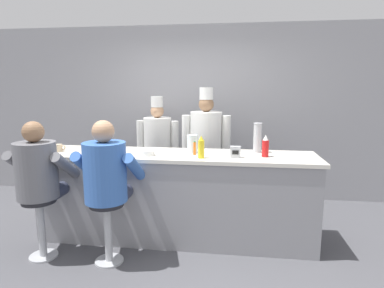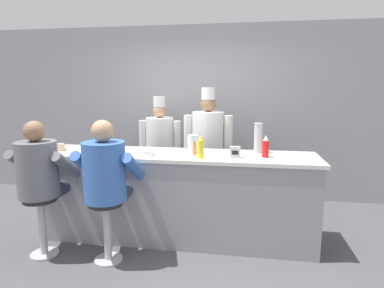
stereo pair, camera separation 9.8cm
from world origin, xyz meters
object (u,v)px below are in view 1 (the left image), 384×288
Objects in this scene: hot_sauce_bottle_orange at (195,148)px; cereal_bowl at (148,153)px; coffee_mug_tan at (59,148)px; napkin_dispenser_chrome at (235,152)px; cup_stack_steel at (257,138)px; cook_in_whites_far at (206,144)px; cook_in_whites_near at (158,146)px; diner_seated_blue at (107,176)px; mustard_bottle_yellow at (201,148)px; diner_seated_grey at (39,174)px; water_pitcher_clear at (193,144)px; coffee_mug_white at (101,151)px; ketchup_bottle_red at (265,147)px; breakfast_plate at (117,155)px.

hot_sauce_bottle_orange reaches higher than cereal_bowl.
napkin_dispenser_chrome reaches higher than coffee_mug_tan.
cook_in_whites_far reaches higher than cup_stack_steel.
cereal_bowl is 1.24m from cook_in_whites_near.
diner_seated_blue is 1.74m from cook_in_whites_far.
mustard_bottle_yellow is at bearing -58.55° from cook_in_whites_near.
hot_sauce_bottle_orange is 0.98m from cook_in_whites_far.
cook_in_whites_far is at bearing 111.33° from napkin_dispenser_chrome.
mustard_bottle_yellow is 1.14m from cook_in_whites_far.
cook_in_whites_far is at bearing 132.11° from cup_stack_steel.
diner_seated_grey is 1.87m from cook_in_whites_near.
hot_sauce_bottle_orange is 1.33m from cook_in_whites_near.
diner_seated_grey reaches higher than water_pitcher_clear.
cup_stack_steel reaches higher than napkin_dispenser_chrome.
mustard_bottle_yellow is 0.30m from water_pitcher_clear.
mustard_bottle_yellow reaches higher than coffee_mug_white.
diner_seated_blue is at bearing 0.08° from diner_seated_grey.
cereal_bowl is 0.10× the size of cook_in_whites_near.
cook_in_whites_near is at bearing 51.45° from coffee_mug_tan.
mustard_bottle_yellow is at bearing -166.73° from ketchup_bottle_red.
hot_sauce_bottle_orange is at bearing -58.36° from cook_in_whites_near.
ketchup_bottle_red is at bearing -37.51° from cook_in_whites_near.
cereal_bowl is 0.56m from diner_seated_blue.
diner_seated_blue reaches higher than water_pitcher_clear.
water_pitcher_clear is 0.14× the size of diner_seated_blue.
ketchup_bottle_red is 1.85m from cook_in_whites_near.
hot_sauce_bottle_orange is 0.45m from napkin_dispenser_chrome.
ketchup_bottle_red is 0.15× the size of cook_in_whites_near.
breakfast_plate is 1.28m from napkin_dispenser_chrome.
napkin_dispenser_chrome is (1.47, 0.05, 0.02)m from coffee_mug_white.
cook_in_whites_far is (0.73, -0.16, 0.07)m from cook_in_whites_near.
cereal_bowl is at bearing -178.87° from napkin_dispenser_chrome.
napkin_dispenser_chrome is at bearing -68.67° from cook_in_whites_far.
cup_stack_steel is 1.67m from cook_in_whites_near.
breakfast_plate is at bearing 94.40° from diner_seated_blue.
cook_in_whites_near is (-0.18, 1.22, -0.14)m from cereal_bowl.
cook_in_whites_far is (1.64, 0.98, -0.09)m from coffee_mug_tan.
hot_sauce_bottle_orange is 0.44× the size of cup_stack_steel.
breakfast_plate is 0.16× the size of diner_seated_grey.
water_pitcher_clear reaches higher than breakfast_plate.
cook_in_whites_near is (-0.69, 1.12, -0.19)m from hot_sauce_bottle_orange.
cup_stack_steel is (2.29, 0.25, 0.13)m from coffee_mug_tan.
breakfast_plate is at bearing -126.94° from cook_in_whites_far.
diner_seated_blue reaches higher than hot_sauce_bottle_orange.
napkin_dispenser_chrome is at bearing -1.80° from coffee_mug_tan.
ketchup_bottle_red is 1.96× the size of napkin_dispenser_chrome.
water_pitcher_clear is 0.87m from cook_in_whites_far.
cook_in_whites_near reaches higher than water_pitcher_clear.
coffee_mug_tan is at bearing -173.69° from cup_stack_steel.
cook_in_whites_far is (-0.73, 0.96, -0.16)m from ketchup_bottle_red.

